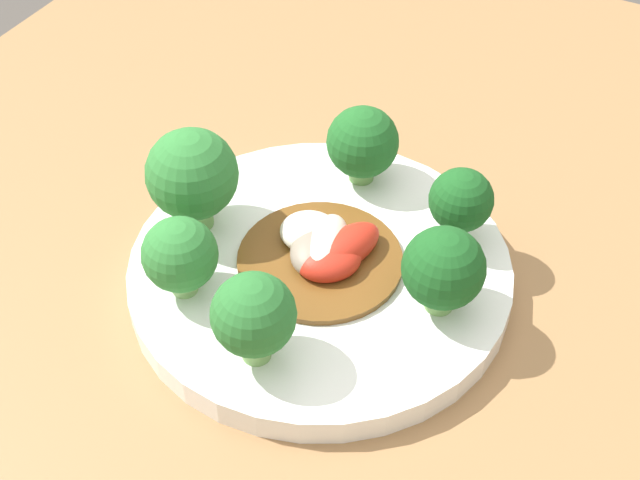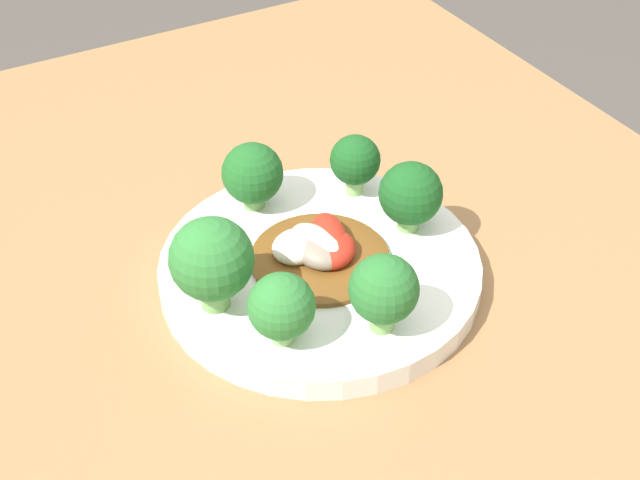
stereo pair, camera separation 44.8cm
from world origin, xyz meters
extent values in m
cylinder|color=white|center=(0.04, -0.01, 0.77)|extent=(0.25, 0.25, 0.02)
cylinder|color=#89B76B|center=(0.10, -0.08, 0.79)|extent=(0.01, 0.01, 0.02)
sphere|color=#19511E|center=(0.10, -0.08, 0.81)|extent=(0.04, 0.04, 0.04)
cylinder|color=#7AAD5B|center=(0.04, -0.09, 0.78)|extent=(0.02, 0.02, 0.01)
sphere|color=#19511E|center=(0.04, -0.09, 0.81)|extent=(0.05, 0.05, 0.05)
cylinder|color=#7AAD5B|center=(-0.05, -0.02, 0.79)|extent=(0.02, 0.02, 0.02)
sphere|color=#286B2D|center=(-0.05, -0.02, 0.81)|extent=(0.05, 0.05, 0.05)
cylinder|color=#70A356|center=(0.03, 0.08, 0.79)|extent=(0.02, 0.02, 0.02)
sphere|color=#2D7533|center=(0.03, 0.08, 0.82)|extent=(0.06, 0.06, 0.06)
cylinder|color=#70A356|center=(0.12, 0.00, 0.78)|extent=(0.02, 0.02, 0.01)
sphere|color=#1E5B23|center=(0.12, 0.00, 0.81)|extent=(0.05, 0.05, 0.05)
cylinder|color=#89B76B|center=(-0.02, 0.05, 0.78)|extent=(0.02, 0.02, 0.01)
sphere|color=#2D7533|center=(-0.02, 0.05, 0.81)|extent=(0.05, 0.05, 0.05)
cylinder|color=brown|center=(0.04, -0.01, 0.78)|extent=(0.11, 0.11, 0.00)
ellipsoid|color=red|center=(0.03, -0.02, 0.79)|extent=(0.05, 0.05, 0.02)
ellipsoid|color=beige|center=(0.04, -0.01, 0.79)|extent=(0.06, 0.04, 0.02)
ellipsoid|color=silver|center=(0.05, 0.00, 0.79)|extent=(0.04, 0.05, 0.02)
ellipsoid|color=gray|center=(0.04, -0.01, 0.79)|extent=(0.05, 0.04, 0.02)
ellipsoid|color=red|center=(0.04, -0.03, 0.79)|extent=(0.06, 0.04, 0.02)
camera|label=1|loc=(-0.31, -0.20, 1.19)|focal=50.00mm
camera|label=2|loc=(-0.41, 0.24, 1.22)|focal=50.00mm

